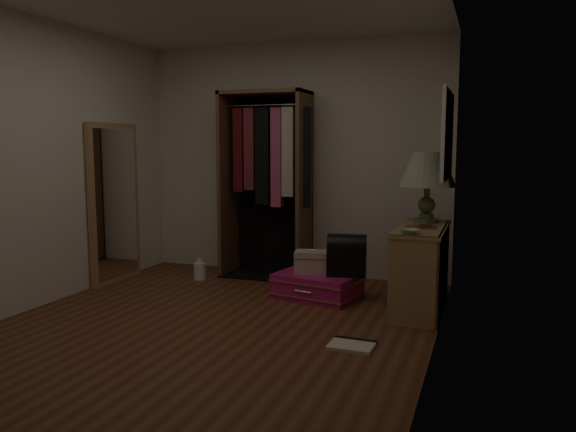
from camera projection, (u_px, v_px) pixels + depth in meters
The scene contains 13 objects.
ground at pixel (215, 324), 4.62m from camera, with size 4.00×4.00×0.00m, color #582E19.
room_walls at pixel (223, 141), 4.45m from camera, with size 3.52×4.02×2.60m.
console_bookshelf at pixel (421, 266), 5.03m from camera, with size 0.42×1.12×0.75m.
open_wardrobe at pixel (270, 169), 6.19m from camera, with size 0.99×0.50×2.05m.
floor_mirror at pixel (114, 203), 6.02m from camera, with size 0.06×0.80×1.70m.
pink_suitcase at pixel (317, 285), 5.42m from camera, with size 0.87×0.70×0.24m.
train_case at pixel (311, 262), 5.43m from camera, with size 0.35×0.27×0.23m.
black_bag at pixel (347, 254), 5.32m from camera, with size 0.40×0.30×0.40m.
table_lamp at pixel (428, 171), 5.19m from camera, with size 0.69×0.69×0.65m.
brass_tray at pixel (421, 227), 4.90m from camera, with size 0.35×0.35×0.02m.
ceramic_bowl at pixel (410, 231), 4.56m from camera, with size 0.16×0.16×0.04m, color #9BBA9D.
white_jug at pixel (200, 271), 6.15m from camera, with size 0.14×0.14×0.23m.
floor_book at pixel (352, 345), 4.11m from camera, with size 0.33×0.27×0.03m.
Camera 1 is at (2.09, -4.01, 1.46)m, focal length 35.00 mm.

